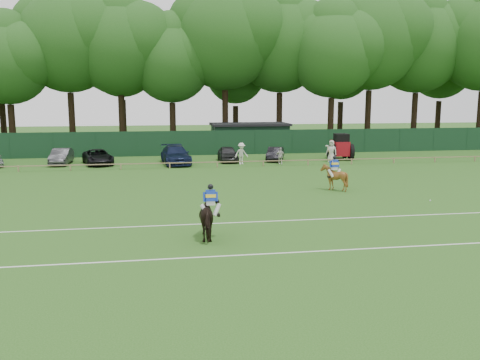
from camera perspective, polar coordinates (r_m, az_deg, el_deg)
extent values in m
plane|color=#1E4C14|center=(25.51, -0.02, -4.24)|extent=(160.00, 160.00, 0.00)
imported|color=black|center=(21.74, -3.30, -4.20)|extent=(1.00, 2.18, 1.84)
imported|color=brown|center=(33.14, 10.52, 0.30)|extent=(1.42, 1.58, 1.69)
imported|color=#333335|center=(47.60, -19.43, 2.51)|extent=(1.57, 4.27, 1.40)
imported|color=black|center=(46.53, -15.66, 2.50)|extent=(3.37, 5.18, 1.33)
imported|color=#111A37|center=(45.53, -7.23, 2.81)|extent=(2.80, 5.70, 1.60)
imported|color=#29292B|center=(46.85, -1.39, 2.95)|extent=(1.72, 4.13, 1.40)
imported|color=black|center=(47.55, 3.96, 2.93)|extent=(2.52, 4.02, 1.25)
imported|color=silver|center=(44.93, 0.15, 2.99)|extent=(1.37, 1.01, 1.91)
imported|color=beige|center=(45.10, 4.54, 2.71)|extent=(0.88, 0.40, 1.48)
imported|color=beige|center=(47.28, 10.22, 3.21)|extent=(1.16, 1.06, 1.98)
cube|color=silver|center=(21.60, -3.32, -2.57)|extent=(0.36, 0.26, 0.18)
cube|color=#1937BA|center=(21.53, -3.33, -1.74)|extent=(0.40, 0.31, 0.51)
cube|color=yellow|center=(21.54, -3.33, -1.79)|extent=(0.43, 0.29, 0.18)
sphere|color=black|center=(21.47, -3.34, -0.77)|extent=(0.25, 0.25, 0.25)
cylinder|color=silver|center=(21.64, -2.61, -3.35)|extent=(0.42, 0.33, 0.59)
cylinder|color=silver|center=(21.59, -3.99, -3.40)|extent=(0.42, 0.33, 0.59)
cube|color=silver|center=(33.05, 10.55, 1.30)|extent=(0.37, 0.27, 0.18)
cube|color=#1937BA|center=(33.01, 10.57, 1.85)|extent=(0.41, 0.32, 0.51)
cube|color=yellow|center=(33.01, 10.57, 1.82)|extent=(0.44, 0.30, 0.18)
sphere|color=black|center=(32.97, 10.59, 2.49)|extent=(0.25, 0.25, 0.25)
cylinder|color=silver|center=(33.15, 10.99, 0.79)|extent=(0.42, 0.34, 0.59)
cylinder|color=silver|center=(32.96, 10.15, 0.77)|extent=(0.42, 0.33, 0.59)
cylinder|color=tan|center=(32.88, 10.08, 2.80)|extent=(0.30, 0.57, 1.17)
sphere|color=silver|center=(31.33, 20.58, -2.17)|extent=(0.09, 0.09, 0.09)
cube|color=silver|center=(19.83, 2.82, -8.29)|extent=(60.00, 0.10, 0.01)
cube|color=silver|center=(24.56, 0.36, -4.77)|extent=(60.00, 0.10, 0.01)
cube|color=#997F5B|center=(43.01, -3.90, 2.00)|extent=(62.00, 0.08, 0.08)
cube|color=#14351E|center=(51.83, -4.86, 4.16)|extent=(92.00, 0.04, 2.50)
cube|color=#14331E|center=(55.56, 1.09, 4.71)|extent=(8.00, 4.00, 2.80)
cube|color=black|center=(55.46, 1.09, 6.27)|extent=(8.40, 4.40, 0.24)
cube|color=maroon|center=(49.32, 11.15, 3.55)|extent=(1.57, 2.59, 1.34)
cube|color=black|center=(48.83, 11.30, 4.57)|extent=(1.36, 1.45, 0.93)
cylinder|color=black|center=(48.44, 10.35, 3.10)|extent=(0.46, 1.57, 1.54)
cylinder|color=black|center=(48.89, 12.34, 3.09)|extent=(0.46, 1.57, 1.54)
cylinder|color=black|center=(50.19, 9.97, 2.91)|extent=(0.39, 0.85, 0.82)
cylinder|color=black|center=(50.58, 11.67, 2.91)|extent=(0.39, 0.85, 0.82)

